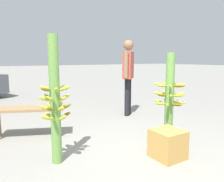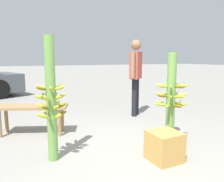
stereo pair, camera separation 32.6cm
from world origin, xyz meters
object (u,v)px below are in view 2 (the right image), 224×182
market_bench (32,111)px  produce_crate (164,146)px  banana_stalk_center (171,98)px  banana_stalk_left (51,100)px  vendor_person (136,71)px

market_bench → produce_crate: market_bench is taller
banana_stalk_center → produce_crate: bearing=-137.0°
banana_stalk_left → banana_stalk_center: bearing=-7.5°
banana_stalk_left → vendor_person: (2.12, 1.42, 0.24)m
vendor_person → market_bench: size_ratio=1.38×
banana_stalk_left → banana_stalk_center: size_ratio=1.14×
banana_stalk_left → produce_crate: 1.52m
banana_stalk_left → vendor_person: size_ratio=0.92×
market_bench → produce_crate: 2.24m
vendor_person → produce_crate: 2.38m
produce_crate → banana_stalk_center: bearing=43.0°
banana_stalk_left → produce_crate: banana_stalk_left is taller
vendor_person → market_bench: 2.34m
banana_stalk_left → market_bench: bearing=95.9°
banana_stalk_center → produce_crate: 0.79m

